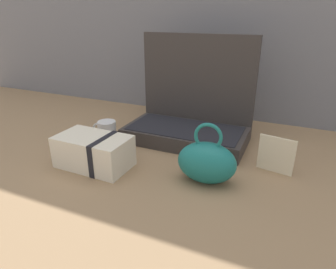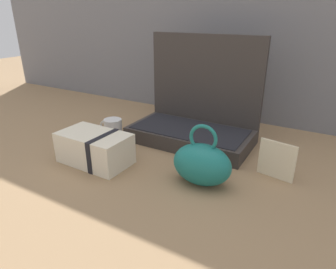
# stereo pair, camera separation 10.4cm
# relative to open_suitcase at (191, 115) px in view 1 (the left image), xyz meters

# --- Properties ---
(ground_plane) EXTENTS (6.00, 6.00, 0.00)m
(ground_plane) POSITION_rel_open_suitcase_xyz_m (-0.00, -0.21, -0.10)
(ground_plane) COLOR #8C6D4C
(open_suitcase) EXTENTS (0.49, 0.27, 0.43)m
(open_suitcase) POSITION_rel_open_suitcase_xyz_m (0.00, 0.00, 0.00)
(open_suitcase) COLOR #332D2B
(open_suitcase) RESTS_ON ground_plane
(teal_pouch_handbag) EXTENTS (0.19, 0.13, 0.20)m
(teal_pouch_handbag) POSITION_rel_open_suitcase_xyz_m (0.17, -0.32, -0.03)
(teal_pouch_handbag) COLOR #196B66
(teal_pouch_handbag) RESTS_ON ground_plane
(cream_toiletry_bag) EXTENTS (0.26, 0.15, 0.12)m
(cream_toiletry_bag) POSITION_rel_open_suitcase_xyz_m (-0.22, -0.38, -0.05)
(cream_toiletry_bag) COLOR beige
(cream_toiletry_bag) RESTS_ON ground_plane
(coffee_mug) EXTENTS (0.11, 0.08, 0.09)m
(coffee_mug) POSITION_rel_open_suitcase_xyz_m (-0.31, -0.17, -0.06)
(coffee_mug) COLOR silver
(coffee_mug) RESTS_ON ground_plane
(info_card_left) EXTENTS (0.12, 0.03, 0.13)m
(info_card_left) POSITION_rel_open_suitcase_xyz_m (0.36, -0.16, -0.04)
(info_card_left) COLOR beige
(info_card_left) RESTS_ON ground_plane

